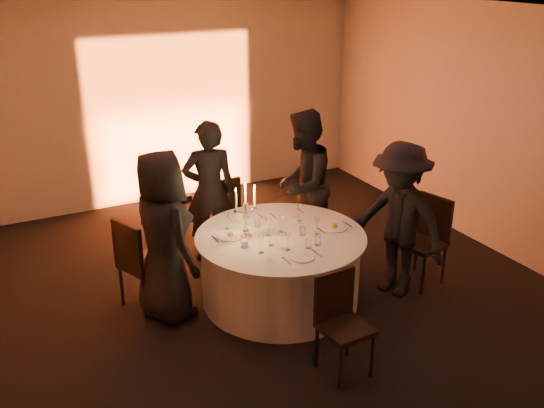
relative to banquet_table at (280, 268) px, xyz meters
name	(u,v)px	position (x,y,z in m)	size (l,w,h in m)	color
floor	(280,299)	(0.00, 0.00, -0.38)	(7.00, 7.00, 0.00)	black
ceiling	(282,13)	(0.00, 0.00, 2.62)	(7.00, 7.00, 0.00)	silver
wall_back	(171,101)	(0.00, 3.50, 1.12)	(7.00, 7.00, 0.00)	beige
wall_right	(500,133)	(3.00, 0.00, 1.12)	(7.00, 7.00, 0.00)	beige
uplighter_fixture	(183,199)	(0.00, 3.20, -0.33)	(0.25, 0.12, 0.10)	black
banquet_table	(280,268)	(0.00, 0.00, 0.00)	(1.80, 1.80, 0.77)	black
chair_left	(138,259)	(-1.39, 0.53, 0.18)	(0.58, 0.58, 1.01)	black
chair_back_left	(224,205)	(0.06, 1.70, 0.10)	(0.39, 0.39, 0.87)	black
chair_back_right	(300,198)	(0.93, 1.23, 0.19)	(0.62, 0.62, 1.02)	black
chair_right	(427,235)	(1.67, -0.37, 0.19)	(0.54, 0.54, 1.01)	black
chair_front	(340,317)	(-0.08, -1.28, 0.14)	(0.43, 0.43, 0.93)	black
guest_left	(163,237)	(-1.18, 0.27, 0.50)	(0.87, 0.57, 1.78)	black
guest_back_left	(209,192)	(-0.29, 1.27, 0.49)	(0.64, 0.42, 1.75)	black
guest_back_right	(303,185)	(0.76, 0.88, 0.53)	(0.89, 0.69, 1.83)	black
guest_right	(399,220)	(1.21, -0.42, 0.48)	(1.12, 0.64, 1.73)	black
plate_left	(230,235)	(-0.48, 0.21, 0.40)	(0.36, 0.29, 0.08)	white
plate_back_left	(246,217)	(-0.14, 0.56, 0.40)	(0.36, 0.27, 0.08)	white
plate_back_right	(287,213)	(0.33, 0.47, 0.39)	(0.35, 0.26, 0.01)	white
plate_right	(334,227)	(0.60, -0.10, 0.40)	(0.36, 0.28, 0.08)	white
plate_front	(302,257)	(-0.06, -0.55, 0.39)	(0.35, 0.24, 0.01)	white
coffee_cup	(245,244)	(-0.44, -0.07, 0.42)	(0.11, 0.11, 0.07)	white
candelabra	(246,218)	(-0.35, 0.12, 0.60)	(0.26, 0.12, 0.62)	silver
wine_glass_a	(271,233)	(-0.20, -0.17, 0.52)	(0.07, 0.07, 0.19)	white
wine_glass_b	(317,222)	(0.35, -0.15, 0.52)	(0.07, 0.07, 0.19)	white
wine_glass_c	(227,217)	(-0.44, 0.40, 0.52)	(0.07, 0.07, 0.19)	white
wine_glass_d	(268,223)	(-0.12, 0.05, 0.52)	(0.07, 0.07, 0.19)	white
wine_glass_e	(281,220)	(0.05, 0.07, 0.52)	(0.07, 0.07, 0.19)	white
wine_glass_f	(288,237)	(-0.10, -0.34, 0.52)	(0.07, 0.07, 0.19)	white
wine_glass_g	(261,240)	(-0.36, -0.28, 0.52)	(0.07, 0.07, 0.19)	white
wine_glass_h	(300,209)	(0.36, 0.23, 0.52)	(0.07, 0.07, 0.19)	white
tumbler_a	(318,241)	(0.23, -0.37, 0.43)	(0.07, 0.07, 0.09)	white
tumbler_b	(308,244)	(0.11, -0.39, 0.43)	(0.07, 0.07, 0.09)	white
tumbler_c	(303,231)	(0.21, -0.10, 0.43)	(0.07, 0.07, 0.09)	white
tumbler_d	(257,223)	(-0.13, 0.30, 0.43)	(0.07, 0.07, 0.09)	white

